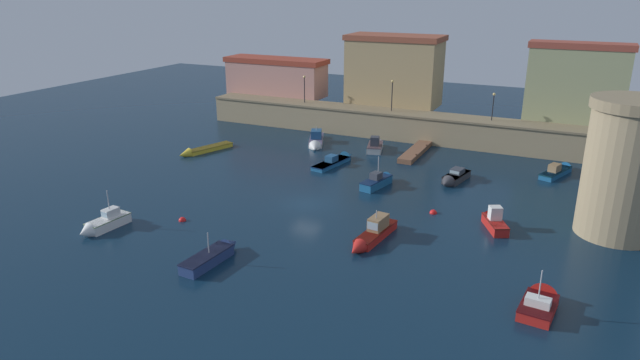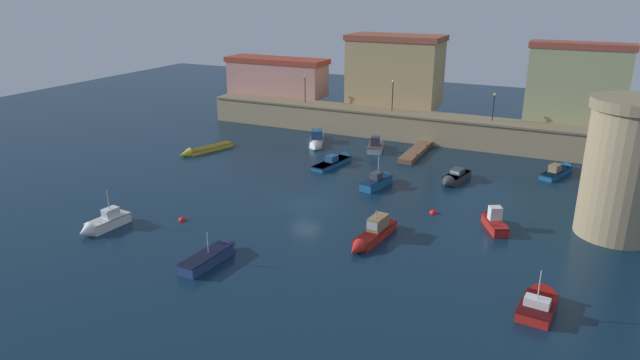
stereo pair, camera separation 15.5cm
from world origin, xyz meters
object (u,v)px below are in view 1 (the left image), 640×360
Objects in this scene: moored_boat_5 at (214,255)px; moored_boat_7 at (540,302)px; quay_lamp_2 at (493,102)px; moored_boat_0 at (337,160)px; fortress_tower at (626,168)px; moored_boat_10 at (379,180)px; moored_boat_4 at (103,224)px; moored_boat_3 at (375,145)px; moored_boat_11 at (559,170)px; quay_lamp_1 at (392,91)px; moored_boat_6 at (316,141)px; moored_boat_2 at (454,178)px; mooring_buoy_0 at (182,221)px; quay_lamp_0 at (304,85)px; moored_boat_9 at (372,234)px; moored_boat_8 at (493,220)px; moored_boat_1 at (202,150)px; mooring_buoy_1 at (433,213)px.

moored_boat_5 is 1.33× the size of moored_boat_7.
moored_boat_0 is (-14.13, -13.14, -5.33)m from quay_lamp_2.
moored_boat_10 is (-20.64, 2.77, -4.96)m from fortress_tower.
fortress_tower reaches higher than moored_boat_4.
moored_boat_11 is (20.45, -0.32, -0.16)m from moored_boat_3.
moored_boat_4 is (-11.47, -37.66, -5.48)m from quay_lamp_1.
moored_boat_7 is (21.13, -28.53, -0.12)m from moored_boat_3.
moored_boat_5 is at bearing 166.26° from moored_boat_11.
moored_boat_3 reaches higher than moored_boat_0.
moored_boat_6 is (-7.13, -7.39, -5.56)m from quay_lamp_1.
moored_boat_2 is at bearing -94.26° from quay_lamp_2.
quay_lamp_2 reaches higher than moored_boat_3.
moored_boat_2 is (-1.05, -14.05, -5.19)m from quay_lamp_2.
quay_lamp_0 is at bearing 99.35° from mooring_buoy_0.
quay_lamp_2 is 39.06m from mooring_buoy_0.
moored_boat_9 is (20.30, 7.31, 0.03)m from moored_boat_4.
quay_lamp_0 is 0.93× the size of quay_lamp_1.
moored_boat_2 is 26.68m from mooring_buoy_0.
quay_lamp_2 reaches higher than moored_boat_0.
moored_boat_9 is (15.96, -22.96, 0.12)m from moored_boat_6.
moored_boat_0 is 1.11× the size of moored_boat_11.
moored_boat_10 is at bearing -10.90° from moored_boat_5.
moored_boat_9 is 1.26× the size of moored_boat_10.
moored_boat_7 reaches higher than moored_boat_10.
quay_lamp_1 is 0.54× the size of moored_boat_6.
moored_boat_11 reaches higher than moored_boat_2.
quay_lamp_0 reaches higher than moored_boat_9.
moored_boat_8 is 25.65m from mooring_buoy_0.
quay_lamp_2 is 20.02m from moored_boat_0.
moored_boat_2 is 1.17× the size of moored_boat_7.
quay_lamp_0 reaches higher than moored_boat_2.
fortress_tower reaches higher than quay_lamp_0.
quay_lamp_1 reaches higher than mooring_buoy_0.
fortress_tower is 41.04m from moored_boat_4.
moored_boat_7 is at bearing -75.57° from quay_lamp_2.
moored_boat_1 is 1.09× the size of moored_boat_9.
moored_boat_10 is (-16.39, 16.73, 0.09)m from moored_boat_7.
moored_boat_0 is 1.26× the size of moored_boat_5.
moored_boat_1 is at bearing -111.59° from moored_boat_9.
moored_boat_1 is at bearing 173.93° from fortress_tower.
mooring_buoy_1 is at bearing 13.06° from moored_boat_2.
moored_boat_7 reaches higher than moored_boat_8.
moored_boat_9 reaches higher than mooring_buoy_0.
moored_boat_10 reaches higher than moored_boat_6.
quay_lamp_0 reaches higher than moored_boat_6.
moored_boat_8 is 7.11× the size of mooring_buoy_0.
moored_boat_2 is (29.12, 2.21, 0.18)m from moored_boat_1.
quay_lamp_1 is at bearing 0.00° from quay_lamp_0.
moored_boat_4 reaches higher than moored_boat_0.
moored_boat_3 is 35.50m from moored_boat_7.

